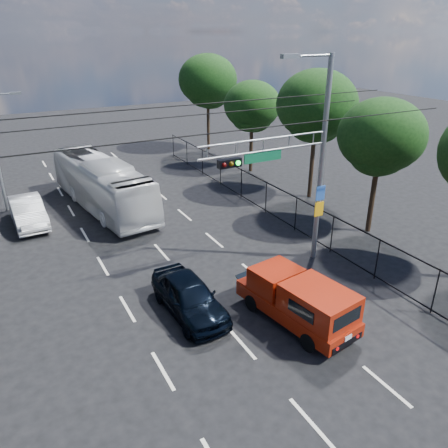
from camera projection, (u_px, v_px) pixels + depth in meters
ground at (311, 423)px, 12.52m from camera, size 120.00×120.00×0.00m
lane_markings at (149, 237)px, 23.80m from camera, size 6.12×38.00×0.01m
signal_mast at (301, 157)px, 19.12m from camera, size 6.43×0.39×9.50m
utility_wires at (180, 118)px, 16.71m from camera, size 22.00×5.04×0.74m
fence_right at (283, 206)px, 25.20m from camera, size 0.06×34.03×2.00m
tree_right_b at (380, 142)px, 22.60m from camera, size 4.50×4.50×7.31m
tree_right_c at (316, 111)px, 27.42m from camera, size 5.10×5.10×8.29m
tree_right_d at (252, 109)px, 33.24m from camera, size 4.32×4.32×7.02m
tree_right_e at (208, 84)px, 39.34m from camera, size 5.28×5.28×8.58m
red_pickup at (298, 299)px, 16.47m from camera, size 2.61×5.35×1.91m
navy_hatchback at (189, 296)px, 17.14m from camera, size 1.93×4.50×1.51m
white_bus at (102, 184)px, 27.25m from camera, size 4.07×11.43×3.11m
white_van at (28, 212)px, 25.12m from camera, size 1.86×4.83×1.57m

